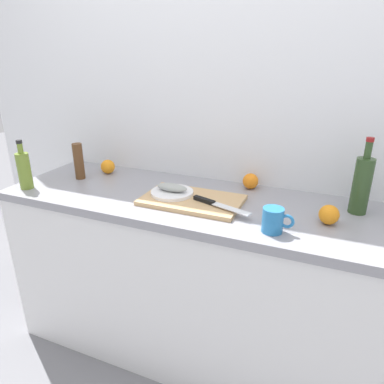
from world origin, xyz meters
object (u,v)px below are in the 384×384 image
Objects in this scene: coffee_mug_0 at (273,220)px; pepper_mill at (79,161)px; orange_0 at (329,215)px; wine_bottle at (362,184)px; chef_knife at (214,203)px; white_plate at (172,192)px; cutting_board at (192,200)px; fish_fillet at (172,187)px; olive_oil_bottle at (24,170)px.

pepper_mill is (-1.09, 0.22, 0.05)m from coffee_mug_0.
orange_0 is (0.19, 0.15, -0.01)m from coffee_mug_0.
wine_bottle is at bearing 4.05° from pepper_mill.
wine_bottle is at bearing 46.37° from coffee_mug_0.
white_plate is at bearing -174.50° from chef_knife.
orange_0 is at bearing -2.86° from pepper_mill.
cutting_board is 3.75× the size of coffee_mug_0.
fish_fillet is 0.61× the size of olive_oil_bottle.
pepper_mill reaches higher than fish_fillet.
olive_oil_bottle is 1.24m from coffee_mug_0.
orange_0 reaches higher than chef_knife.
white_plate reaches higher than cutting_board.
white_plate is 0.23m from chef_knife.
wine_bottle is at bearing 55.97° from orange_0.
wine_bottle is at bearing 11.14° from white_plate.
olive_oil_bottle is at bearing -168.12° from wine_bottle.
cutting_board is 0.73m from wine_bottle.
wine_bottle is at bearing 11.88° from olive_oil_bottle.
orange_0 is 1.28m from pepper_mill.
cutting_board is at bearing -179.86° from chef_knife.
chef_knife is 1.46× the size of pepper_mill.
pepper_mill is at bearing -169.85° from chef_knife.
wine_bottle is (0.58, 0.21, 0.10)m from chef_knife.
pepper_mill is (-0.81, 0.11, 0.07)m from chef_knife.
wine_bottle reaches higher than white_plate.
white_plate is 0.69m from orange_0.
olive_oil_bottle is 0.76× the size of wine_bottle.
cutting_board is 1.82× the size of olive_oil_bottle.
pepper_mill is at bearing -175.95° from wine_bottle.
wine_bottle is (0.70, 0.17, 0.12)m from cutting_board.
white_plate is at bearing 173.93° from cutting_board.
pepper_mill is (-0.69, 0.07, 0.09)m from cutting_board.
coffee_mug_0 is (1.24, 0.01, -0.05)m from olive_oil_bottle.
coffee_mug_0 is at bearing -133.63° from wine_bottle.
fish_fillet is at bearing 173.93° from cutting_board.
fish_fillet is 0.23m from chef_knife.
coffee_mug_0 is at bearing -17.52° from white_plate.
coffee_mug_0 is (0.28, -0.11, 0.02)m from chef_knife.
orange_0 is (0.69, -0.00, 0.01)m from white_plate.
cutting_board is 0.13m from chef_knife.
coffee_mug_0 reaches higher than orange_0.
orange_0 is (0.47, 0.05, 0.01)m from chef_knife.
wine_bottle is (0.80, 0.16, 0.08)m from fish_fillet.
coffee_mug_0 reaches higher than chef_knife.
wine_bottle is (1.54, 0.32, 0.03)m from olive_oil_bottle.
pepper_mill is (-1.39, -0.10, -0.03)m from wine_bottle.
white_plate is 1.03× the size of pepper_mill.
olive_oil_bottle is 1.44m from orange_0.
cutting_board is 0.11m from white_plate.
orange_0 is (0.69, -0.00, -0.01)m from fish_fillet.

